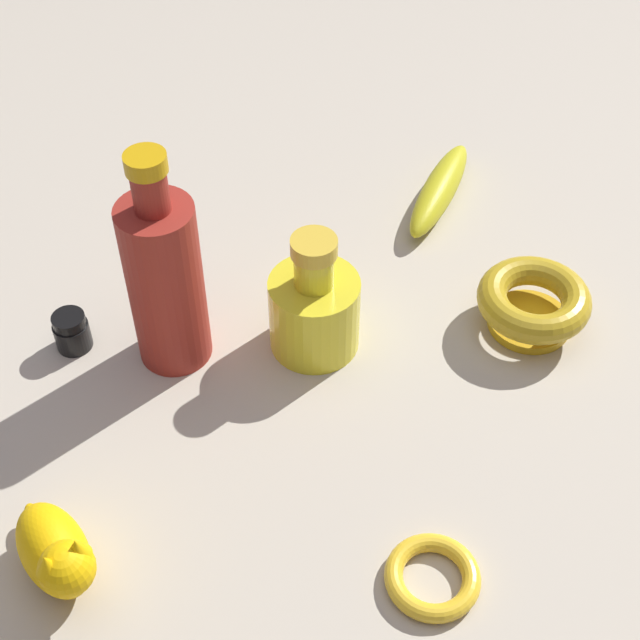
{
  "coord_description": "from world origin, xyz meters",
  "views": [
    {
      "loc": [
        -0.09,
        -0.61,
        0.71
      ],
      "look_at": [
        0.0,
        0.0,
        0.07
      ],
      "focal_mm": 52.2,
      "sensor_mm": 36.0,
      "label": 1
    }
  ],
  "objects_px": {
    "bottle_tall": "(165,279)",
    "bottle_short": "(311,308)",
    "nail_polish_jar": "(72,331)",
    "cat_figurine": "(57,553)",
    "banana": "(439,189)",
    "bangle": "(432,577)",
    "bowl": "(533,303)"
  },
  "relations": [
    {
      "from": "bottle_tall",
      "to": "bottle_short",
      "type": "height_order",
      "value": "bottle_tall"
    },
    {
      "from": "nail_polish_jar",
      "to": "cat_figurine",
      "type": "distance_m",
      "value": 0.27
    },
    {
      "from": "banana",
      "to": "cat_figurine",
      "type": "bearing_deg",
      "value": 167.65
    },
    {
      "from": "nail_polish_jar",
      "to": "bangle",
      "type": "distance_m",
      "value": 0.44
    },
    {
      "from": "cat_figurine",
      "to": "bottle_short",
      "type": "bearing_deg",
      "value": 43.8
    },
    {
      "from": "banana",
      "to": "bangle",
      "type": "bearing_deg",
      "value": -162.36
    },
    {
      "from": "banana",
      "to": "bottle_short",
      "type": "relative_size",
      "value": 1.32
    },
    {
      "from": "nail_polish_jar",
      "to": "bottle_short",
      "type": "height_order",
      "value": "bottle_short"
    },
    {
      "from": "bowl",
      "to": "bottle_short",
      "type": "bearing_deg",
      "value": 177.37
    },
    {
      "from": "bangle",
      "to": "banana",
      "type": "xyz_separation_m",
      "value": [
        0.13,
        0.49,
        0.01
      ]
    },
    {
      "from": "bowl",
      "to": "bottle_short",
      "type": "relative_size",
      "value": 0.84
    },
    {
      "from": "bowl",
      "to": "banana",
      "type": "distance_m",
      "value": 0.22
    },
    {
      "from": "bottle_tall",
      "to": "bottle_short",
      "type": "distance_m",
      "value": 0.15
    },
    {
      "from": "bowl",
      "to": "bottle_tall",
      "type": "height_order",
      "value": "bottle_tall"
    },
    {
      "from": "banana",
      "to": "bowl",
      "type": "bearing_deg",
      "value": -136.14
    },
    {
      "from": "bottle_short",
      "to": "cat_figurine",
      "type": "bearing_deg",
      "value": -136.2
    },
    {
      "from": "bottle_tall",
      "to": "bangle",
      "type": "height_order",
      "value": "bottle_tall"
    },
    {
      "from": "bowl",
      "to": "cat_figurine",
      "type": "bearing_deg",
      "value": -154.86
    },
    {
      "from": "bottle_tall",
      "to": "nail_polish_jar",
      "type": "bearing_deg",
      "value": 167.23
    },
    {
      "from": "cat_figurine",
      "to": "bowl",
      "type": "bearing_deg",
      "value": 25.14
    },
    {
      "from": "bottle_tall",
      "to": "cat_figurine",
      "type": "relative_size",
      "value": 2.08
    },
    {
      "from": "bottle_short",
      "to": "bowl",
      "type": "bearing_deg",
      "value": -2.63
    },
    {
      "from": "bangle",
      "to": "cat_figurine",
      "type": "distance_m",
      "value": 0.31
    },
    {
      "from": "banana",
      "to": "bottle_short",
      "type": "height_order",
      "value": "bottle_short"
    },
    {
      "from": "bowl",
      "to": "banana",
      "type": "relative_size",
      "value": 0.64
    },
    {
      "from": "bangle",
      "to": "bottle_tall",
      "type": "bearing_deg",
      "value": 123.97
    },
    {
      "from": "bowl",
      "to": "bottle_tall",
      "type": "bearing_deg",
      "value": 176.78
    },
    {
      "from": "bottle_tall",
      "to": "nail_polish_jar",
      "type": "height_order",
      "value": "bottle_tall"
    },
    {
      "from": "nail_polish_jar",
      "to": "bangle",
      "type": "bearing_deg",
      "value": -46.49
    },
    {
      "from": "bottle_tall",
      "to": "nail_polish_jar",
      "type": "relative_size",
      "value": 5.81
    },
    {
      "from": "bowl",
      "to": "bangle",
      "type": "height_order",
      "value": "bowl"
    },
    {
      "from": "bowl",
      "to": "banana",
      "type": "bearing_deg",
      "value": 101.76
    }
  ]
}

